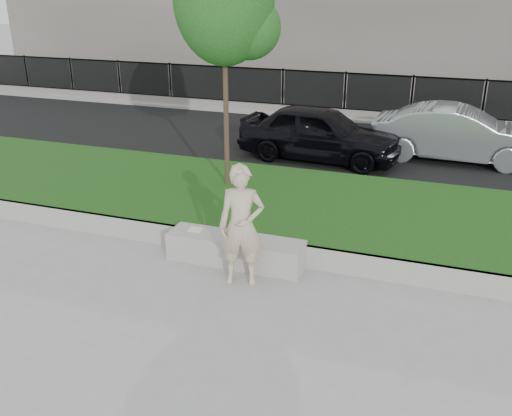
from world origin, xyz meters
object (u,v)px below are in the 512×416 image
at_px(book, 196,229).
at_px(young_tree, 228,3).
at_px(stone_bench, 236,250).
at_px(car_silver, 458,134).
at_px(man, 241,226).
at_px(car_dark, 320,133).

xyz_separation_m(book, young_tree, (-0.42, 2.65, 3.55)).
distance_m(stone_bench, car_silver, 8.04).
height_order(stone_bench, man, man).
distance_m(young_tree, car_silver, 7.22).
bearing_deg(young_tree, man, -65.37).
distance_m(stone_bench, young_tree, 4.80).
distance_m(stone_bench, car_dark, 6.20).
bearing_deg(book, young_tree, 95.96).
distance_m(man, car_dark, 6.75).
relative_size(stone_bench, car_silver, 0.54).
height_order(man, young_tree, young_tree).
distance_m(man, car_silver, 8.41).
bearing_deg(stone_bench, man, -59.49).
height_order(car_dark, car_silver, car_dark).
bearing_deg(young_tree, car_dark, 72.74).
relative_size(young_tree, car_dark, 1.19).
xyz_separation_m(man, young_tree, (-1.49, 3.25, 3.07)).
distance_m(book, car_dark, 6.18).
bearing_deg(man, car_silver, 52.67).
relative_size(young_tree, car_silver, 1.16).
height_order(man, car_silver, man).
xyz_separation_m(man, car_silver, (2.98, 7.87, -0.21)).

